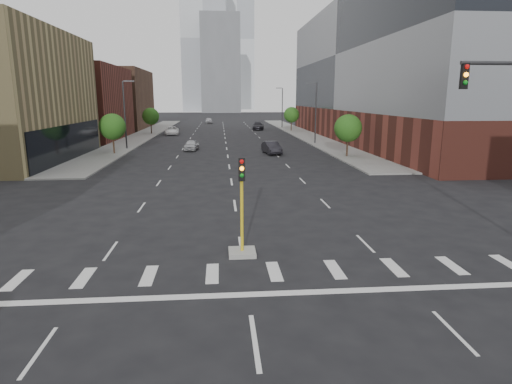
{
  "coord_description": "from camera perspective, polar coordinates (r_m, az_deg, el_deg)",
  "views": [
    {
      "loc": [
        -0.9,
        -9.08,
        6.88
      ],
      "look_at": [
        0.76,
        10.64,
        2.5
      ],
      "focal_mm": 30.0,
      "sensor_mm": 36.0,
      "label": 1
    }
  ],
  "objects": [
    {
      "name": "sidewalk_left_far",
      "position": [
        84.54,
        -14.53,
        7.46
      ],
      "size": [
        5.0,
        92.0,
        0.15
      ],
      "primitive_type": "cube",
      "color": "gray",
      "rests_on": "ground"
    },
    {
      "name": "streetlight_right_a",
      "position": [
        65.68,
        7.91,
        10.73
      ],
      "size": [
        1.6,
        0.22,
        9.07
      ],
      "color": "#2D2D30",
      "rests_on": "ground"
    },
    {
      "name": "car_distant",
      "position": [
        118.21,
        -6.31,
        9.44
      ],
      "size": [
        2.0,
        4.58,
        1.54
      ],
      "primitive_type": "imported",
      "rotation": [
        0.0,
        0.0,
        0.04
      ],
      "color": "#B9B9BE",
      "rests_on": "ground"
    },
    {
      "name": "tree_left_near",
      "position": [
        55.75,
        -18.59,
        8.25
      ],
      "size": [
        3.2,
        3.2,
        4.85
      ],
      "color": "#382619",
      "rests_on": "ground"
    },
    {
      "name": "tree_right_far",
      "position": [
        90.38,
        4.75,
        10.22
      ],
      "size": [
        3.2,
        3.2,
        4.85
      ],
      "color": "#382619",
      "rests_on": "ground"
    },
    {
      "name": "tower_right",
      "position": [
        271.33,
        -2.63,
        19.47
      ],
      "size": [
        20.0,
        20.0,
        80.0
      ],
      "primitive_type": "cube",
      "color": "#B2B7BC",
      "rests_on": "ground"
    },
    {
      "name": "streetlight_left",
      "position": [
        60.42,
        -17.04,
        10.17
      ],
      "size": [
        1.6,
        0.22,
        9.07
      ],
      "color": "#2D2D30",
      "rests_on": "ground"
    },
    {
      "name": "tree_left_far",
      "position": [
        85.16,
        -13.86,
        9.77
      ],
      "size": [
        3.2,
        3.2,
        4.85
      ],
      "color": "#382619",
      "rests_on": "ground"
    },
    {
      "name": "sidewalk_right_far",
      "position": [
        84.86,
        6.06,
        7.81
      ],
      "size": [
        5.0,
        92.0,
        0.15
      ],
      "primitive_type": "cube",
      "color": "gray",
      "rests_on": "ground"
    },
    {
      "name": "streetlight_right_b",
      "position": [
        100.12,
        3.47,
        11.38
      ],
      "size": [
        1.6,
        0.22,
        9.07
      ],
      "color": "#2D2D30",
      "rests_on": "ground"
    },
    {
      "name": "building_left_far_b",
      "position": [
        104.52,
        -19.98,
        11.54
      ],
      "size": [
        20.0,
        24.0,
        13.0
      ],
      "primitive_type": "cube",
      "color": "brown",
      "rests_on": "ground"
    },
    {
      "name": "car_deep_right",
      "position": [
        94.33,
        0.3,
        8.8
      ],
      "size": [
        3.02,
        6.02,
        1.68
      ],
      "primitive_type": "imported",
      "rotation": [
        0.0,
        0.0,
        -0.12
      ],
      "color": "black",
      "rests_on": "ground"
    },
    {
      "name": "building_right_main",
      "position": [
        75.58,
        19.6,
        14.91
      ],
      "size": [
        24.0,
        70.0,
        22.0
      ],
      "color": "brown",
      "rests_on": "ground"
    },
    {
      "name": "car_mid_right",
      "position": [
        53.63,
        2.08,
        5.92
      ],
      "size": [
        2.27,
        4.84,
        1.53
      ],
      "primitive_type": "imported",
      "rotation": [
        0.0,
        0.0,
        0.14
      ],
      "color": "#222127",
      "rests_on": "ground"
    },
    {
      "name": "tower_left",
      "position": [
        230.91,
        -6.93,
        19.38
      ],
      "size": [
        22.0,
        22.0,
        70.0
      ],
      "primitive_type": "cube",
      "color": "#B2B7BC",
      "rests_on": "ground"
    },
    {
      "name": "median_traffic_signal",
      "position": [
        19.01,
        -1.88,
        -5.63
      ],
      "size": [
        1.2,
        1.2,
        4.4
      ],
      "color": "#999993",
      "rests_on": "ground"
    },
    {
      "name": "building_left_far_a",
      "position": [
        79.65,
        -24.78,
        10.72
      ],
      "size": [
        20.0,
        22.0,
        12.0
      ],
      "primitive_type": "cube",
      "color": "brown",
      "rests_on": "ground"
    },
    {
      "name": "tower_mid",
      "position": [
        209.62,
        -4.75,
        16.57
      ],
      "size": [
        18.0,
        18.0,
        44.0
      ],
      "primitive_type": "cube",
      "color": "slate",
      "rests_on": "ground"
    },
    {
      "name": "car_near_left",
      "position": [
        57.74,
        -8.61,
        6.19
      ],
      "size": [
        2.07,
        4.24,
        1.39
      ],
      "primitive_type": "imported",
      "rotation": [
        0.0,
        0.0,
        -0.11
      ],
      "color": "#B1B2B6",
      "rests_on": "ground"
    },
    {
      "name": "car_far_left",
      "position": [
        83.31,
        -11.13,
        8.03
      ],
      "size": [
        2.97,
        5.62,
        1.51
      ],
      "primitive_type": "imported",
      "rotation": [
        0.0,
        0.0,
        0.09
      ],
      "color": "white",
      "rests_on": "ground"
    },
    {
      "name": "tree_right_near",
      "position": [
        51.41,
        12.18,
        8.31
      ],
      "size": [
        3.2,
        3.2,
        4.85
      ],
      "color": "#382619",
      "rests_on": "ground"
    }
  ]
}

